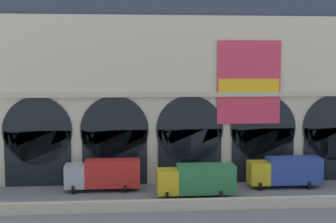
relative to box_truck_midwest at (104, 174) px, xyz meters
The scene contains 6 objects.
ground_plane 9.55m from the box_truck_midwest, 15.39° to the right, with size 200.00×200.00×0.00m, color slate.
quay_parapet_wall 11.79m from the box_truck_midwest, 39.40° to the right, with size 90.00×0.70×0.96m, color beige.
station_building 13.23m from the box_truck_midwest, 26.39° to the left, with size 49.51×4.45×21.02m.
box_truck_midwest is the anchor object (origin of this frame).
box_truck_center 9.58m from the box_truck_midwest, 19.52° to the right, with size 7.50×2.91×3.12m.
box_truck_mideast 18.74m from the box_truck_midwest, ahead, with size 7.50×2.91×3.12m.
Camera 1 is at (-6.70, -46.89, 12.67)m, focal length 52.80 mm.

